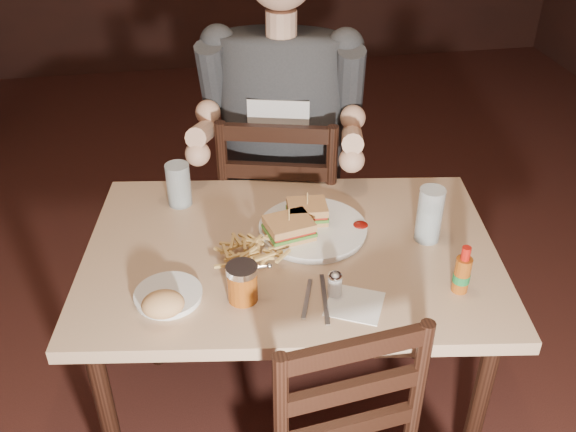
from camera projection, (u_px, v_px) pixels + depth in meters
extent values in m
plane|color=black|center=(223.00, 421.00, 2.27)|extent=(7.00, 7.00, 0.00)
cube|color=tan|center=(291.00, 254.00, 1.85)|extent=(1.27, 0.94, 0.04)
cylinder|color=black|center=(147.00, 289.00, 2.31)|extent=(0.05, 0.05, 0.73)
cylinder|color=black|center=(473.00, 427.00, 1.81)|extent=(0.05, 0.05, 0.73)
cylinder|color=black|center=(428.00, 284.00, 2.33)|extent=(0.05, 0.05, 0.73)
cylinder|color=white|center=(313.00, 230.00, 1.90)|extent=(0.35, 0.35, 0.02)
ellipsoid|color=maroon|center=(361.00, 225.00, 1.90)|extent=(0.05, 0.05, 0.01)
cylinder|color=silver|center=(179.00, 185.00, 2.00)|extent=(0.09, 0.09, 0.14)
cylinder|color=silver|center=(430.00, 215.00, 1.83)|extent=(0.08, 0.08, 0.17)
cube|color=white|center=(355.00, 304.00, 1.64)|extent=(0.18, 0.18, 0.00)
cube|color=silver|center=(325.00, 299.00, 1.65)|extent=(0.04, 0.19, 0.00)
cube|color=silver|center=(307.00, 299.00, 1.65)|extent=(0.06, 0.15, 0.00)
cylinder|color=white|center=(169.00, 296.00, 1.66)|extent=(0.19, 0.19, 0.01)
ellipsoid|color=tan|center=(163.00, 304.00, 1.57)|extent=(0.12, 0.10, 0.06)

